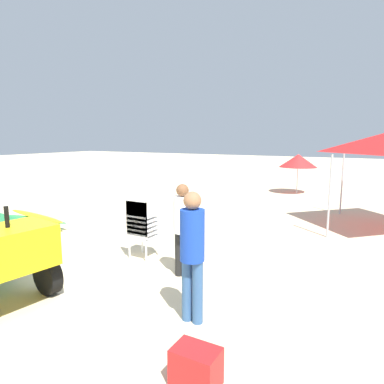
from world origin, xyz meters
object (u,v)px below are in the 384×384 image
surfboard_pile (33,220)px  cooler_box (196,367)px  stacked_plastic_chairs (141,223)px  lifeguard_near_left (192,248)px  lifeguard_near_center (183,224)px  beach_umbrella_left (298,161)px

surfboard_pile → cooler_box: size_ratio=5.56×
stacked_plastic_chairs → cooler_box: stacked_plastic_chairs is taller
surfboard_pile → lifeguard_near_left: size_ratio=1.47×
cooler_box → lifeguard_near_left: bearing=120.8°
lifeguard_near_center → beach_umbrella_left: size_ratio=0.97×
lifeguard_near_left → beach_umbrella_left: 11.37m
lifeguard_near_left → cooler_box: lifeguard_near_left is taller
stacked_plastic_chairs → surfboard_pile: 4.27m
lifeguard_near_center → beach_umbrella_left: beach_umbrella_left is taller
lifeguard_near_left → cooler_box: (0.61, -1.02, -0.82)m
surfboard_pile → cooler_box: 7.55m
stacked_plastic_chairs → lifeguard_near_left: 2.60m
stacked_plastic_chairs → lifeguard_near_center: 1.25m
surfboard_pile → beach_umbrella_left: bearing=60.5°
beach_umbrella_left → cooler_box: 12.50m
stacked_plastic_chairs → surfboard_pile: stacked_plastic_chairs is taller
beach_umbrella_left → cooler_box: bearing=-82.3°
stacked_plastic_chairs → lifeguard_near_center: (1.18, -0.35, 0.20)m
surfboard_pile → lifeguard_near_left: bearing=-19.1°
lifeguard_near_left → lifeguard_near_center: 1.50m
surfboard_pile → lifeguard_near_left: 6.66m
lifeguard_near_center → surfboard_pile: bearing=170.1°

